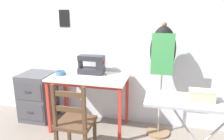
# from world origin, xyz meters

# --- Properties ---
(ground_plane) EXTENTS (14.00, 14.00, 0.00)m
(ground_plane) POSITION_xyz_m (0.00, 0.00, 0.00)
(ground_plane) COLOR gray
(wall_back) EXTENTS (10.00, 0.06, 2.55)m
(wall_back) POSITION_xyz_m (-0.00, 0.66, 1.28)
(wall_back) COLOR silver
(wall_back) RESTS_ON ground_plane
(sewing_table) EXTENTS (1.06, 0.60, 0.78)m
(sewing_table) POSITION_xyz_m (0.00, 0.28, 0.68)
(sewing_table) COLOR silver
(sewing_table) RESTS_ON ground_plane
(sewing_machine) EXTENTS (0.38, 0.19, 0.29)m
(sewing_machine) POSITION_xyz_m (0.01, 0.44, 0.90)
(sewing_machine) COLOR #28282D
(sewing_machine) RESTS_ON sewing_table
(fabric_bowl) EXTENTS (0.14, 0.14, 0.05)m
(fabric_bowl) POSITION_xyz_m (-0.40, 0.27, 0.80)
(fabric_bowl) COLOR teal
(fabric_bowl) RESTS_ON sewing_table
(scissors) EXTENTS (0.11, 0.11, 0.01)m
(scissors) POSITION_xyz_m (0.42, 0.19, 0.78)
(scissors) COLOR silver
(scissors) RESTS_ON sewing_table
(thread_spool_near_machine) EXTENTS (0.03, 0.03, 0.04)m
(thread_spool_near_machine) POSITION_xyz_m (0.22, 0.40, 0.80)
(thread_spool_near_machine) COLOR purple
(thread_spool_near_machine) RESTS_ON sewing_table
(wooden_chair) EXTENTS (0.40, 0.38, 0.91)m
(wooden_chair) POSITION_xyz_m (0.05, -0.34, 0.42)
(wooden_chair) COLOR #513823
(wooden_chair) RESTS_ON ground_plane
(filing_cabinet) EXTENTS (0.46, 0.49, 0.73)m
(filing_cabinet) POSITION_xyz_m (-0.88, 0.39, 0.36)
(filing_cabinet) COLOR #4C4C51
(filing_cabinet) RESTS_ON ground_plane
(dress_form) EXTENTS (0.32, 0.32, 1.51)m
(dress_form) POSITION_xyz_m (0.96, 0.37, 1.08)
(dress_form) COLOR #846647
(dress_form) RESTS_ON ground_plane
(ironing_board) EXTENTS (1.02, 0.38, 0.89)m
(ironing_board) POSITION_xyz_m (1.35, -0.49, 0.83)
(ironing_board) COLOR #ADB2B7
(ironing_board) RESTS_ON ground_plane
(storage_box) EXTENTS (0.22, 0.12, 0.10)m
(storage_box) POSITION_xyz_m (1.33, -0.48, 0.93)
(storage_box) COLOR beige
(storage_box) RESTS_ON ironing_board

